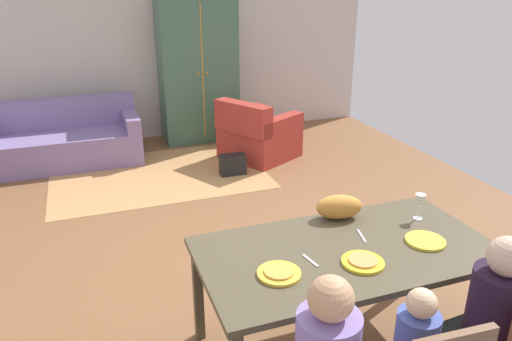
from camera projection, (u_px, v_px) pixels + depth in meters
name	position (u px, v px, depth m)	size (l,w,h in m)	color
ground_plane	(223.00, 229.00, 4.81)	(6.63, 6.47, 0.02)	brown
back_wall	(158.00, 47.00, 7.18)	(6.63, 0.10, 2.70)	beige
dining_table	(346.00, 258.00, 3.01)	(1.83, 0.96, 0.76)	#4D4430
plate_near_man	(279.00, 273.00, 2.71)	(0.25, 0.25, 0.02)	yellow
pizza_near_man	(279.00, 271.00, 2.71)	(0.17, 0.17, 0.01)	gold
plate_near_child	(363.00, 262.00, 2.82)	(0.25, 0.25, 0.02)	yellow
pizza_near_child	(363.00, 260.00, 2.82)	(0.17, 0.17, 0.01)	#E7984B
plate_near_woman	(425.00, 241.00, 3.05)	(0.25, 0.25, 0.02)	yellow
wine_glass	(420.00, 202.00, 3.30)	(0.07, 0.07, 0.19)	silver
fork	(310.00, 261.00, 2.85)	(0.02, 0.15, 0.01)	silver
knife	(362.00, 236.00, 3.12)	(0.01, 0.17, 0.01)	silver
person_woman	(486.00, 331.00, 2.65)	(0.30, 0.41, 1.11)	#354140
cat	(339.00, 207.00, 3.33)	(0.32, 0.16, 0.17)	#CE8736
area_rug	(159.00, 175.00, 6.10)	(2.60, 1.80, 0.01)	tan
couch	(63.00, 141.00, 6.40)	(1.95, 0.86, 0.82)	#7C6A9E
armchair	(257.00, 135.00, 6.58)	(1.16, 1.16, 0.82)	#A53228
armoire	(198.00, 70.00, 7.11)	(1.10, 0.59, 2.10)	#416A52
handbag	(233.00, 165.00, 6.08)	(0.32, 0.16, 0.26)	black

